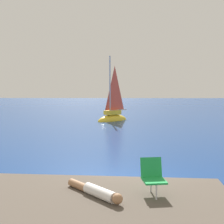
% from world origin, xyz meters
% --- Properties ---
extents(ground_plane, '(160.00, 160.00, 0.00)m').
position_xyz_m(ground_plane, '(0.00, 0.00, 0.00)').
color(ground_plane, navy).
extents(shore_ledge, '(6.20, 3.67, 0.83)m').
position_xyz_m(shore_ledge, '(-0.88, -3.33, 0.42)').
color(shore_ledge, brown).
rests_on(shore_ledge, ground).
extents(boulder_seaward, '(1.06, 1.20, 0.73)m').
position_xyz_m(boulder_seaward, '(-2.89, -1.85, 0.00)').
color(boulder_seaward, brown).
rests_on(boulder_seaward, ground).
extents(boulder_inland, '(1.05, 1.06, 0.53)m').
position_xyz_m(boulder_inland, '(0.08, -1.74, 0.00)').
color(boulder_inland, brown).
rests_on(boulder_inland, ground).
extents(sailboat_near, '(3.39, 3.35, 6.76)m').
position_xyz_m(sailboat_near, '(-1.00, 19.06, 0.37)').
color(sailboat_near, yellow).
rests_on(sailboat_near, ground).
extents(person_sunbather, '(1.31, 1.37, 0.25)m').
position_xyz_m(person_sunbather, '(-0.86, -3.20, 0.95)').
color(person_sunbather, white).
rests_on(person_sunbather, shore_ledge).
extents(beach_chair, '(0.56, 0.66, 0.80)m').
position_xyz_m(beach_chair, '(0.38, -3.03, 1.27)').
color(beach_chair, green).
rests_on(beach_chair, shore_ledge).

